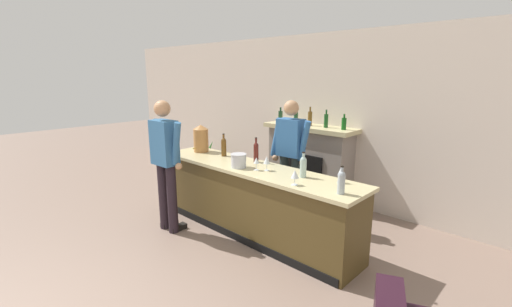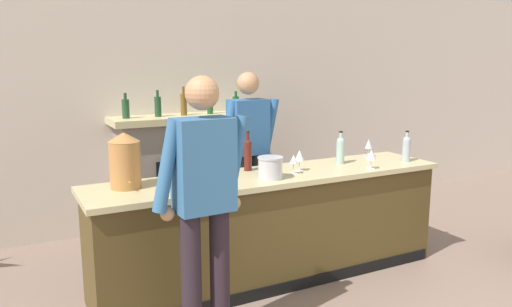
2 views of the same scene
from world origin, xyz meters
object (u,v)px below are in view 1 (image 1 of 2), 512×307
(person_customer, at_px, (166,161))
(wine_bottle_rose_blush, at_px, (303,166))
(fireplace_stone, at_px, (309,162))
(wine_glass_front_left, at_px, (295,174))
(wine_bottle_chardonnay_pale, at_px, (224,146))
(wine_bottle_burgundy_dark, at_px, (256,151))
(wine_glass_near_bucket, at_px, (267,160))
(ice_bucket_steel, at_px, (239,161))
(wine_bottle_port_short, at_px, (341,181))
(wine_glass_front_right, at_px, (341,172))
(copper_dispenser, at_px, (201,138))
(wine_glass_back_row, at_px, (256,161))
(person_bartender, at_px, (290,156))
(potted_plant_corner, at_px, (207,161))

(person_customer, relative_size, wine_bottle_rose_blush, 5.90)
(fireplace_stone, height_order, wine_glass_front_left, fireplace_stone)
(fireplace_stone, height_order, wine_bottle_chardonnay_pale, fireplace_stone)
(person_customer, height_order, wine_bottle_burgundy_dark, person_customer)
(wine_bottle_burgundy_dark, bearing_deg, wine_glass_near_bucket, -29.07)
(ice_bucket_steel, height_order, wine_glass_near_bucket, wine_glass_near_bucket)
(wine_bottle_port_short, xyz_separation_m, wine_bottle_burgundy_dark, (-1.49, 0.34, 0.02))
(wine_bottle_chardonnay_pale, xyz_separation_m, wine_glass_near_bucket, (0.97, -0.15, -0.02))
(wine_bottle_chardonnay_pale, height_order, wine_bottle_rose_blush, wine_bottle_chardonnay_pale)
(ice_bucket_steel, height_order, wine_bottle_rose_blush, wine_bottle_rose_blush)
(wine_bottle_port_short, bearing_deg, wine_glass_front_left, -169.01)
(wine_bottle_burgundy_dark, bearing_deg, person_customer, -129.92)
(wine_bottle_chardonnay_pale, relative_size, wine_glass_front_right, 1.85)
(copper_dispenser, bearing_deg, wine_glass_front_left, -9.12)
(wine_glass_front_right, bearing_deg, wine_glass_back_row, -165.23)
(wine_glass_back_row, bearing_deg, wine_bottle_burgundy_dark, 133.87)
(wine_glass_near_bucket, bearing_deg, wine_glass_back_row, -144.19)
(person_bartender, bearing_deg, fireplace_stone, 108.28)
(potted_plant_corner, relative_size, wine_bottle_port_short, 2.62)
(copper_dispenser, xyz_separation_m, wine_glass_back_row, (1.35, -0.19, -0.09))
(person_customer, xyz_separation_m, wine_glass_front_left, (1.76, 0.49, 0.06))
(ice_bucket_steel, relative_size, wine_bottle_chardonnay_pale, 0.62)
(wine_bottle_chardonnay_pale, relative_size, wine_bottle_burgundy_dark, 0.97)
(wine_bottle_burgundy_dark, bearing_deg, wine_bottle_port_short, -12.75)
(potted_plant_corner, distance_m, ice_bucket_steel, 2.89)
(wine_glass_near_bucket, distance_m, wine_glass_back_row, 0.13)
(person_bartender, relative_size, wine_glass_front_right, 9.75)
(ice_bucket_steel, relative_size, wine_glass_front_right, 1.15)
(wine_bottle_chardonnay_pale, height_order, wine_bottle_burgundy_dark, wine_bottle_burgundy_dark)
(wine_bottle_burgundy_dark, relative_size, wine_glass_front_left, 2.00)
(person_customer, height_order, wine_glass_back_row, person_customer)
(wine_bottle_rose_blush, bearing_deg, wine_glass_front_right, 14.90)
(person_bartender, relative_size, copper_dispenser, 4.20)
(person_customer, xyz_separation_m, wine_glass_back_row, (1.05, 0.63, 0.06))
(wine_bottle_port_short, xyz_separation_m, wine_glass_front_left, (-0.50, -0.10, -0.01))
(wine_glass_front_left, bearing_deg, wine_glass_near_bucket, 159.83)
(person_bartender, xyz_separation_m, wine_glass_near_bucket, (0.15, -0.67, 0.09))
(person_customer, height_order, ice_bucket_steel, person_customer)
(person_customer, bearing_deg, fireplace_stone, 73.23)
(wine_bottle_burgundy_dark, bearing_deg, copper_dispenser, -174.41)
(wine_glass_near_bucket, bearing_deg, wine_bottle_rose_blush, 9.26)
(person_bartender, relative_size, wine_glass_back_row, 10.79)
(wine_bottle_chardonnay_pale, xyz_separation_m, wine_bottle_rose_blush, (1.46, -0.07, -0.01))
(wine_bottle_rose_blush, height_order, wine_glass_front_left, wine_bottle_rose_blush)
(wine_bottle_burgundy_dark, xyz_separation_m, wine_bottle_rose_blush, (0.88, -0.13, -0.01))
(wine_glass_back_row, bearing_deg, fireplace_stone, 101.94)
(wine_glass_near_bucket, bearing_deg, person_customer, -148.52)
(person_bartender, height_order, wine_glass_front_right, person_bartender)
(person_customer, distance_m, ice_bucket_steel, 0.98)
(wine_bottle_rose_blush, distance_m, wine_glass_front_right, 0.44)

